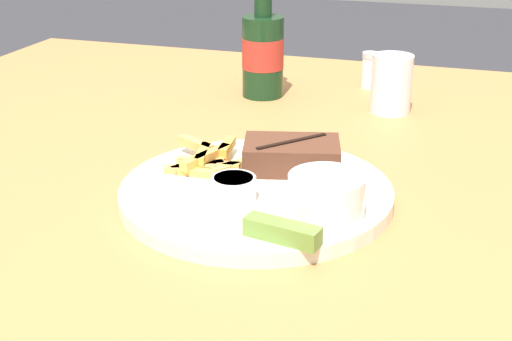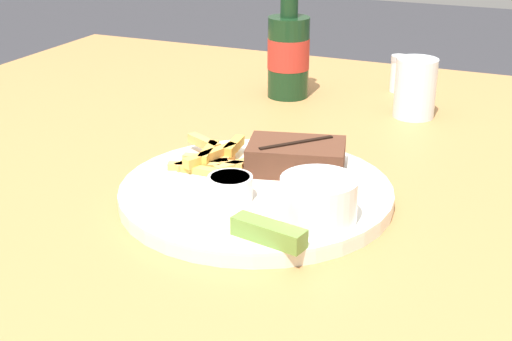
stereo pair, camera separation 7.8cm
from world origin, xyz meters
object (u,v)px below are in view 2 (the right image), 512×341
at_px(coleslaw_cup, 319,197).
at_px(fork_utensil, 189,176).
at_px(dinner_plate, 256,193).
at_px(steak_portion, 296,156).
at_px(pickle_spear, 269,232).
at_px(beer_bottle, 288,51).
at_px(salt_shaker, 399,73).
at_px(dipping_sauce_cup, 230,186).
at_px(drinking_glass, 415,88).

distance_m(coleslaw_cup, fork_utensil, 0.19).
bearing_deg(dinner_plate, steak_portion, 69.23).
bearing_deg(coleslaw_cup, pickle_spear, -114.87).
bearing_deg(beer_bottle, pickle_spear, -70.90).
relative_size(steak_portion, salt_shaker, 2.06).
distance_m(dinner_plate, steak_portion, 0.08).
xyz_separation_m(fork_utensil, beer_bottle, (-0.03, 0.42, 0.06)).
xyz_separation_m(dinner_plate, coleslaw_cup, (0.10, -0.05, 0.04)).
distance_m(steak_portion, pickle_spear, 0.19).
distance_m(steak_portion, dipping_sauce_cup, 0.12).
xyz_separation_m(dinner_plate, salt_shaker, (0.05, 0.52, 0.02)).
height_order(dinner_plate, steak_portion, steak_portion).
relative_size(steak_portion, fork_utensil, 0.99).
bearing_deg(beer_bottle, dinner_plate, -73.95).
bearing_deg(steak_portion, beer_bottle, 112.60).
distance_m(dinner_plate, pickle_spear, 0.14).
bearing_deg(coleslaw_cup, fork_utensil, 165.40).
relative_size(dinner_plate, steak_portion, 2.42).
relative_size(fork_utensil, salt_shaker, 2.07).
height_order(fork_utensil, drinking_glass, drinking_glass).
xyz_separation_m(pickle_spear, fork_utensil, (-0.15, 0.11, -0.01)).
height_order(pickle_spear, salt_shaker, salt_shaker).
bearing_deg(beer_bottle, dipping_sauce_cup, -76.88).
bearing_deg(fork_utensil, beer_bottle, 89.51).
distance_m(coleslaw_cup, pickle_spear, 0.07).
xyz_separation_m(dipping_sauce_cup, beer_bottle, (-0.11, 0.46, 0.05)).
bearing_deg(drinking_glass, dipping_sauce_cup, -105.16).
relative_size(dipping_sauce_cup, drinking_glass, 0.54).
distance_m(fork_utensil, drinking_glass, 0.44).
xyz_separation_m(dinner_plate, dipping_sauce_cup, (-0.01, -0.04, 0.02)).
xyz_separation_m(steak_portion, coleslaw_cup, (0.07, -0.12, 0.01)).
distance_m(beer_bottle, drinking_glass, 0.23).
bearing_deg(fork_utensil, dipping_sauce_cup, -31.79).
bearing_deg(coleslaw_cup, steak_portion, 120.10).
bearing_deg(salt_shaker, pickle_spear, -88.56).
bearing_deg(fork_utensil, drinking_glass, 59.27).
xyz_separation_m(dinner_plate, steak_portion, (0.03, 0.07, 0.03)).
height_order(beer_bottle, salt_shaker, beer_bottle).
distance_m(dinner_plate, salt_shaker, 0.52).
relative_size(coleslaw_cup, salt_shaker, 1.27).
relative_size(fork_utensil, beer_bottle, 0.61).
distance_m(dinner_plate, drinking_glass, 0.40).
distance_m(steak_portion, beer_bottle, 0.38).
relative_size(coleslaw_cup, drinking_glass, 0.88).
distance_m(dipping_sauce_cup, pickle_spear, 0.11).
bearing_deg(beer_bottle, drinking_glass, -6.36).
bearing_deg(coleslaw_cup, dipping_sauce_cup, 174.60).
relative_size(dinner_plate, beer_bottle, 1.46).
xyz_separation_m(dinner_plate, beer_bottle, (-0.12, 0.41, 0.07)).
xyz_separation_m(dinner_plate, fork_utensil, (-0.09, -0.01, 0.01)).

